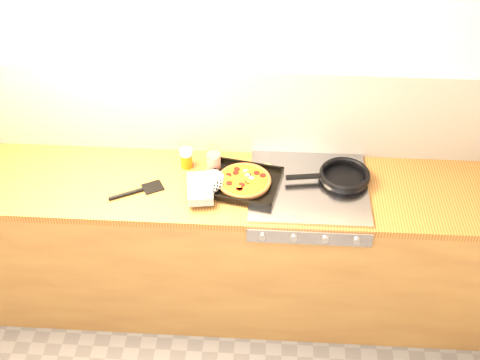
# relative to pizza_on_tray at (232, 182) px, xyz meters

# --- Properties ---
(room_shell) EXTENTS (3.20, 3.20, 3.20)m
(room_shell) POSITION_rel_pizza_on_tray_xyz_m (-0.06, 0.32, 0.21)
(room_shell) COLOR white
(room_shell) RESTS_ON ground
(counter_run) EXTENTS (3.20, 0.62, 0.90)m
(counter_run) POSITION_rel_pizza_on_tray_xyz_m (-0.06, 0.03, -0.49)
(counter_run) COLOR olive
(counter_run) RESTS_ON ground
(stovetop) EXTENTS (0.60, 0.56, 0.02)m
(stovetop) POSITION_rel_pizza_on_tray_xyz_m (0.39, 0.03, -0.04)
(stovetop) COLOR #A2A2A7
(stovetop) RESTS_ON counter_run
(pizza_on_tray) EXTENTS (0.50, 0.39, 0.06)m
(pizza_on_tray) POSITION_rel_pizza_on_tray_xyz_m (0.00, 0.00, 0.00)
(pizza_on_tray) COLOR black
(pizza_on_tray) RESTS_ON stovetop
(frying_pan) EXTENTS (0.45, 0.30, 0.04)m
(frying_pan) POSITION_rel_pizza_on_tray_xyz_m (0.57, 0.09, -0.00)
(frying_pan) COLOR black
(frying_pan) RESTS_ON stovetop
(tomato_can) EXTENTS (0.09, 0.09, 0.11)m
(tomato_can) POSITION_rel_pizza_on_tray_xyz_m (-0.11, 0.14, 0.01)
(tomato_can) COLOR maroon
(tomato_can) RESTS_ON counter_run
(juice_glass) EXTENTS (0.07, 0.07, 0.11)m
(juice_glass) POSITION_rel_pizza_on_tray_xyz_m (-0.25, 0.16, 0.02)
(juice_glass) COLOR #D5600C
(juice_glass) RESTS_ON counter_run
(wooden_spoon) EXTENTS (0.30, 0.06, 0.02)m
(wooden_spoon) POSITION_rel_pizza_on_tray_xyz_m (0.08, 0.18, -0.03)
(wooden_spoon) COLOR #B1884B
(wooden_spoon) RESTS_ON counter_run
(black_spatula) EXTENTS (0.27, 0.18, 0.02)m
(black_spatula) POSITION_rel_pizza_on_tray_xyz_m (-0.48, -0.06, -0.03)
(black_spatula) COLOR black
(black_spatula) RESTS_ON counter_run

